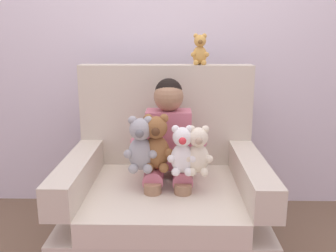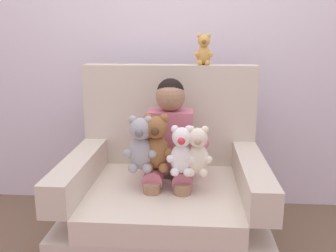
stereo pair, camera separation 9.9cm
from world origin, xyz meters
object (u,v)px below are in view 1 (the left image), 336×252
at_px(plush_white, 182,151).
at_px(plush_cream, 198,151).
at_px(plush_brown, 156,144).
at_px(plush_honey_on_backrest, 200,50).
at_px(armchair, 165,197).
at_px(plush_grey, 141,146).
at_px(seated_child, 168,145).

distance_m(plush_white, plush_cream, 0.08).
bearing_deg(plush_brown, plush_cream, -33.04).
bearing_deg(plush_honey_on_backrest, plush_brown, -118.37).
bearing_deg(armchair, plush_honey_on_backrest, 57.10).
height_order(plush_white, plush_cream, plush_white).
xyz_separation_m(armchair, plush_grey, (-0.12, -0.13, 0.36)).
relative_size(armchair, plush_grey, 3.63).
distance_m(armchair, plush_honey_on_backrest, 0.92).
relative_size(armchair, plush_cream, 4.20).
relative_size(plush_brown, plush_cream, 1.19).
distance_m(plush_brown, plush_cream, 0.23).
relative_size(armchair, seated_child, 1.32).
bearing_deg(plush_brown, seated_child, 44.25).
bearing_deg(plush_white, plush_cream, 6.48).
bearing_deg(plush_grey, seated_child, 25.92).
bearing_deg(plush_brown, plush_white, -41.32).
xyz_separation_m(seated_child, plush_grey, (-0.14, -0.14, 0.04)).
bearing_deg(plush_brown, plush_grey, 172.08).
distance_m(plush_grey, plush_honey_on_backrest, 0.74).
xyz_separation_m(armchair, plush_cream, (0.18, -0.16, 0.34)).
xyz_separation_m(plush_cream, plush_honey_on_backrest, (0.03, 0.49, 0.50)).
distance_m(armchair, plush_cream, 0.41).
bearing_deg(plush_grey, plush_brown, -7.42).
relative_size(plush_white, plush_grey, 0.87).
bearing_deg(armchair, seated_child, 36.74).
distance_m(plush_white, plush_honey_on_backrest, 0.71).
xyz_separation_m(armchair, plush_brown, (-0.04, -0.11, 0.36)).
height_order(seated_child, plush_white, seated_child).
xyz_separation_m(seated_child, plush_honey_on_backrest, (0.19, 0.31, 0.51)).
xyz_separation_m(plush_white, plush_grey, (-0.22, 0.04, 0.02)).
xyz_separation_m(armchair, plush_honey_on_backrest, (0.21, 0.32, 0.83)).
distance_m(plush_brown, plush_honey_on_backrest, 0.69).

